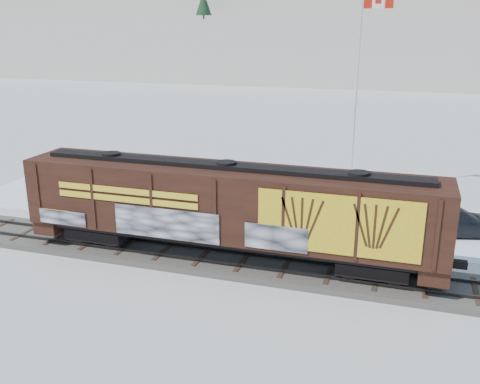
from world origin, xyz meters
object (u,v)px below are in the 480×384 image
(flagpole, at_px, (356,121))
(car_silver, at_px, (179,198))
(car_dark, at_px, (453,220))
(car_white, at_px, (244,206))
(hopper_railcar, at_px, (227,205))

(flagpole, xyz_separation_m, car_silver, (-9.42, -7.09, -3.99))
(car_dark, bearing_deg, flagpole, 29.63)
(flagpole, bearing_deg, car_silver, -143.03)
(car_white, relative_size, car_dark, 0.89)
(hopper_railcar, height_order, car_white, hopper_railcar)
(car_silver, height_order, car_dark, car_silver)
(hopper_railcar, relative_size, car_dark, 3.68)
(flagpole, distance_m, car_dark, 9.38)
(car_silver, bearing_deg, hopper_railcar, -165.00)
(car_silver, distance_m, car_dark, 15.44)
(flagpole, relative_size, car_white, 2.76)
(hopper_railcar, xyz_separation_m, car_white, (-1.05, 6.08, -2.10))
(car_silver, height_order, car_white, car_silver)
(flagpole, bearing_deg, hopper_railcar, -108.20)
(car_silver, xyz_separation_m, car_dark, (15.40, 1.13, -0.10))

